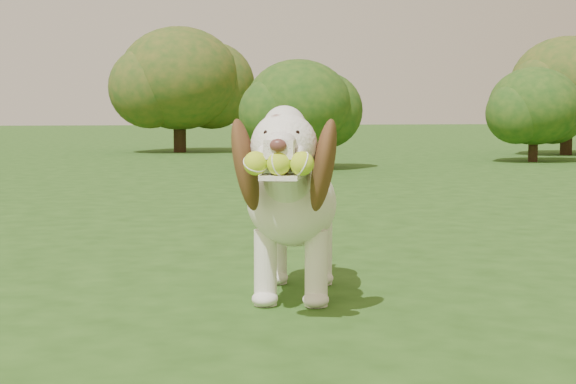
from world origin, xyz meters
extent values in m
plane|color=#234714|center=(0.00, 0.00, 0.00)|extent=(80.00, 80.00, 0.00)
ellipsoid|color=white|center=(-0.56, 0.30, 0.37)|extent=(0.49, 0.71, 0.34)
ellipsoid|color=white|center=(-0.62, 0.06, 0.41)|extent=(0.41, 0.41, 0.33)
ellipsoid|color=white|center=(-0.50, 0.52, 0.36)|extent=(0.37, 0.37, 0.30)
cylinder|color=white|center=(-0.65, -0.06, 0.50)|extent=(0.24, 0.30, 0.26)
sphere|color=white|center=(-0.69, -0.18, 0.63)|extent=(0.29, 0.29, 0.24)
sphere|color=white|center=(-0.68, -0.16, 0.69)|extent=(0.19, 0.19, 0.15)
cube|color=white|center=(-0.72, -0.31, 0.62)|extent=(0.13, 0.16, 0.06)
ellipsoid|color=#592D28|center=(-0.74, -0.38, 0.64)|extent=(0.06, 0.05, 0.04)
cube|color=white|center=(-0.73, -0.32, 0.53)|extent=(0.16, 0.18, 0.02)
ellipsoid|color=brown|center=(-0.82, -0.14, 0.56)|extent=(0.18, 0.22, 0.36)
ellipsoid|color=brown|center=(-0.55, -0.21, 0.56)|extent=(0.16, 0.25, 0.36)
cylinder|color=white|center=(-0.46, 0.65, 0.40)|extent=(0.10, 0.17, 0.13)
cylinder|color=white|center=(-0.71, 0.11, 0.15)|extent=(0.11, 0.11, 0.29)
cylinder|color=white|center=(-0.52, 0.06, 0.15)|extent=(0.11, 0.11, 0.29)
cylinder|color=white|center=(-0.60, 0.52, 0.15)|extent=(0.11, 0.11, 0.29)
cylinder|color=white|center=(-0.41, 0.47, 0.15)|extent=(0.11, 0.11, 0.29)
sphere|color=#F5F429|center=(-0.81, -0.34, 0.58)|extent=(0.10, 0.10, 0.08)
sphere|color=#F5F429|center=(-0.74, -0.36, 0.58)|extent=(0.10, 0.10, 0.08)
sphere|color=#F5F429|center=(-0.66, -0.38, 0.58)|extent=(0.10, 0.10, 0.08)
cylinder|color=#382314|center=(0.88, 7.73, 0.22)|extent=(0.14, 0.14, 0.45)
ellipsoid|color=#1A4615|center=(0.88, 7.73, 0.82)|extent=(1.34, 1.34, 1.14)
cylinder|color=#382314|center=(5.94, 10.44, 0.32)|extent=(0.20, 0.20, 0.63)
ellipsoid|color=#1A4615|center=(5.94, 10.44, 1.16)|extent=(1.90, 1.90, 1.61)
cylinder|color=#382314|center=(-0.35, 12.48, 0.35)|extent=(0.22, 0.22, 0.71)
ellipsoid|color=#1A4615|center=(-0.35, 12.48, 1.30)|extent=(2.13, 2.13, 1.81)
cylinder|color=#382314|center=(4.51, 8.69, 0.22)|extent=(0.14, 0.14, 0.44)
ellipsoid|color=#1A4615|center=(4.51, 8.69, 0.80)|extent=(1.31, 1.31, 1.12)
camera|label=1|loc=(-1.22, -3.20, 0.75)|focal=55.00mm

